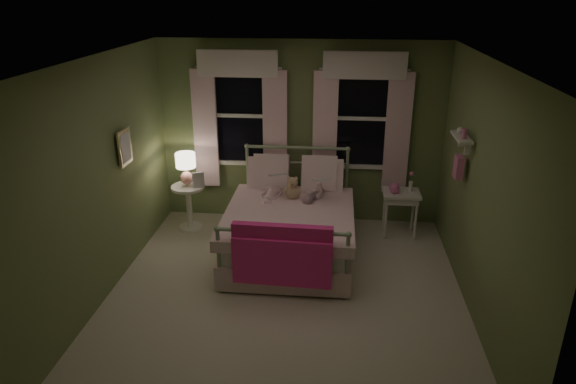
# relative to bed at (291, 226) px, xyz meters

# --- Properties ---
(room_shell) EXTENTS (4.20, 4.20, 4.20)m
(room_shell) POSITION_rel_bed_xyz_m (0.03, -0.98, 0.92)
(room_shell) COLOR beige
(room_shell) RESTS_ON ground
(bed) EXTENTS (1.58, 2.04, 1.18)m
(bed) POSITION_rel_bed_xyz_m (0.00, 0.00, 0.00)
(bed) COLOR white
(bed) RESTS_ON ground
(pink_throw) EXTENTS (1.10, 0.18, 0.71)m
(pink_throw) POSITION_rel_bed_xyz_m (0.00, -1.03, 0.23)
(pink_throw) COLOR #DC2B7F
(pink_throw) RESTS_ON bed
(child_left) EXTENTS (0.32, 0.23, 0.83)m
(child_left) POSITION_rel_bed_xyz_m (-0.28, 0.42, 0.60)
(child_left) COLOR #F7D1DD
(child_left) RESTS_ON bed
(child_right) EXTENTS (0.43, 0.38, 0.74)m
(child_right) POSITION_rel_bed_xyz_m (0.28, 0.42, 0.56)
(child_right) COLOR #F7D1DD
(child_right) RESTS_ON bed
(book_left) EXTENTS (0.23, 0.18, 0.26)m
(book_left) POSITION_rel_bed_xyz_m (-0.28, 0.17, 0.58)
(book_left) COLOR beige
(book_left) RESTS_ON child_left
(book_right) EXTENTS (0.22, 0.16, 0.26)m
(book_right) POSITION_rel_bed_xyz_m (0.28, 0.17, 0.54)
(book_right) COLOR beige
(book_right) RESTS_ON child_right
(teddy_bear) EXTENTS (0.24, 0.20, 0.32)m
(teddy_bear) POSITION_rel_bed_xyz_m (-0.00, 0.26, 0.41)
(teddy_bear) COLOR tan
(teddy_bear) RESTS_ON bed
(nightstand_left) EXTENTS (0.46, 0.46, 0.65)m
(nightstand_left) POSITION_rel_bed_xyz_m (-1.51, 0.60, 0.03)
(nightstand_left) COLOR white
(nightstand_left) RESTS_ON ground
(table_lamp) EXTENTS (0.27, 0.27, 0.45)m
(table_lamp) POSITION_rel_bed_xyz_m (-1.51, 0.60, 0.57)
(table_lamp) COLOR #E79388
(table_lamp) RESTS_ON nightstand_left
(book_nightstand) EXTENTS (0.23, 0.27, 0.02)m
(book_nightstand) POSITION_rel_bed_xyz_m (-1.41, 0.52, 0.27)
(book_nightstand) COLOR beige
(book_nightstand) RESTS_ON nightstand_left
(nightstand_right) EXTENTS (0.50, 0.40, 0.64)m
(nightstand_right) POSITION_rel_bed_xyz_m (1.45, 0.66, 0.17)
(nightstand_right) COLOR white
(nightstand_right) RESTS_ON ground
(pink_toy) EXTENTS (0.14, 0.19, 0.14)m
(pink_toy) POSITION_rel_bed_xyz_m (1.35, 0.66, 0.32)
(pink_toy) COLOR pink
(pink_toy) RESTS_ON nightstand_right
(bud_vase) EXTENTS (0.06, 0.06, 0.28)m
(bud_vase) POSITION_rel_bed_xyz_m (1.57, 0.71, 0.41)
(bud_vase) COLOR white
(bud_vase) RESTS_ON nightstand_right
(window_left) EXTENTS (1.34, 0.13, 1.96)m
(window_left) POSITION_rel_bed_xyz_m (-0.82, 1.05, 1.24)
(window_left) COLOR black
(window_left) RESTS_ON room_shell
(window_right) EXTENTS (1.34, 0.13, 1.96)m
(window_right) POSITION_rel_bed_xyz_m (0.88, 1.05, 1.24)
(window_right) COLOR black
(window_right) RESTS_ON room_shell
(wall_shelf) EXTENTS (0.15, 0.50, 0.60)m
(wall_shelf) POSITION_rel_bed_xyz_m (1.93, -0.27, 1.14)
(wall_shelf) COLOR white
(wall_shelf) RESTS_ON room_shell
(framed_picture) EXTENTS (0.03, 0.32, 0.42)m
(framed_picture) POSITION_rel_bed_xyz_m (-1.92, -0.38, 1.12)
(framed_picture) COLOR beige
(framed_picture) RESTS_ON room_shell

